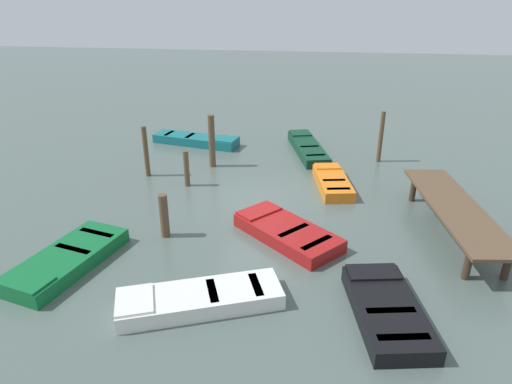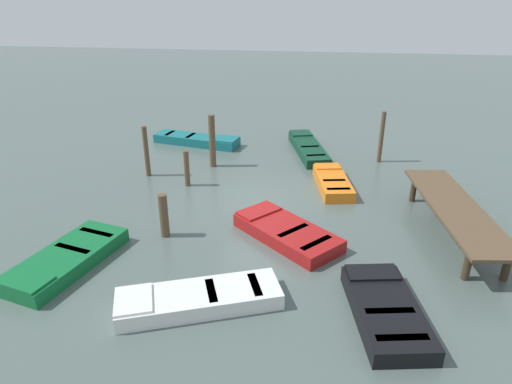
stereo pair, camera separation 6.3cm
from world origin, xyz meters
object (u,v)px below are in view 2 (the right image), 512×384
(rowboat_green, at_px, (66,259))
(mooring_piling_mid_right, at_px, (212,141))
(rowboat_dark_green, at_px, (308,148))
(mooring_piling_near_left, at_px, (381,137))
(rowboat_black, at_px, (385,310))
(mooring_piling_mid_left, at_px, (164,216))
(rowboat_white, at_px, (198,298))
(rowboat_teal, at_px, (197,140))
(mooring_piling_far_right, at_px, (146,151))
(mooring_piling_far_left, at_px, (187,168))
(dock_segment, at_px, (455,210))
(rowboat_orange, at_px, (333,182))
(rowboat_red, at_px, (286,232))

(rowboat_green, xyz_separation_m, mooring_piling_mid_right, (-7.88, 2.25, 0.88))
(mooring_piling_mid_right, bearing_deg, rowboat_dark_green, 120.68)
(rowboat_dark_green, distance_m, mooring_piling_near_left, 3.28)
(rowboat_black, bearing_deg, mooring_piling_mid_left, 54.58)
(rowboat_white, bearing_deg, rowboat_teal, -96.09)
(mooring_piling_far_right, bearing_deg, mooring_piling_far_left, 67.61)
(rowboat_black, distance_m, mooring_piling_mid_left, 6.83)
(rowboat_white, xyz_separation_m, mooring_piling_mid_right, (-9.03, -1.70, 0.88))
(rowboat_dark_green, height_order, rowboat_black, same)
(mooring_piling_mid_right, bearing_deg, dock_segment, 61.41)
(rowboat_orange, bearing_deg, rowboat_teal, 45.64)
(dock_segment, height_order, mooring_piling_far_right, mooring_piling_far_right)
(rowboat_white, height_order, rowboat_red, same)
(mooring_piling_mid_right, relative_size, mooring_piling_far_left, 1.59)
(rowboat_green, height_order, rowboat_dark_green, same)
(rowboat_white, xyz_separation_m, mooring_piling_near_left, (-10.55, 5.24, 0.88))
(mooring_piling_far_right, bearing_deg, rowboat_green, 0.59)
(mooring_piling_mid_right, bearing_deg, mooring_piling_far_left, -13.29)
(rowboat_teal, relative_size, rowboat_black, 1.30)
(rowboat_red, xyz_separation_m, mooring_piling_mid_left, (0.35, -3.64, 0.47))
(dock_segment, distance_m, rowboat_teal, 12.32)
(rowboat_white, relative_size, rowboat_black, 1.23)
(rowboat_red, bearing_deg, rowboat_teal, -17.28)
(rowboat_black, distance_m, mooring_piling_far_left, 9.38)
(rowboat_orange, bearing_deg, rowboat_red, 150.27)
(mooring_piling_near_left, distance_m, mooring_piling_mid_left, 10.27)
(rowboat_dark_green, relative_size, mooring_piling_mid_right, 1.96)
(rowboat_orange, bearing_deg, rowboat_dark_green, 5.10)
(dock_segment, xyz_separation_m, mooring_piling_near_left, (-6.14, -1.53, 0.26))
(rowboat_green, xyz_separation_m, mooring_piling_near_left, (-9.40, 9.20, 0.88))
(rowboat_teal, bearing_deg, rowboat_black, -45.10)
(rowboat_green, relative_size, rowboat_dark_green, 0.87)
(rowboat_white, distance_m, mooring_piling_mid_left, 3.64)
(rowboat_black, xyz_separation_m, mooring_piling_near_left, (-10.35, 0.92, 0.88))
(mooring_piling_near_left, distance_m, mooring_piling_far_left, 8.30)
(rowboat_black, xyz_separation_m, mooring_piling_mid_left, (-2.92, -6.16, 0.47))
(dock_segment, bearing_deg, mooring_piling_mid_right, -125.41)
(rowboat_orange, bearing_deg, rowboat_white, 146.38)
(rowboat_red, relative_size, rowboat_dark_green, 0.81)
(rowboat_dark_green, relative_size, mooring_piling_far_right, 2.12)
(dock_segment, relative_size, rowboat_red, 1.72)
(mooring_piling_near_left, height_order, mooring_piling_far_right, mooring_piling_near_left)
(rowboat_white, distance_m, mooring_piling_far_right, 8.69)
(rowboat_orange, height_order, mooring_piling_mid_right, mooring_piling_mid_right)
(rowboat_teal, bearing_deg, rowboat_red, -47.20)
(mooring_piling_mid_right, bearing_deg, mooring_piling_far_right, -59.48)
(rowboat_green, height_order, mooring_piling_mid_left, mooring_piling_mid_left)
(rowboat_green, xyz_separation_m, mooring_piling_mid_left, (-1.97, 2.13, 0.47))
(rowboat_teal, xyz_separation_m, rowboat_black, (11.57, 7.42, 0.00))
(rowboat_dark_green, distance_m, rowboat_black, 11.34)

